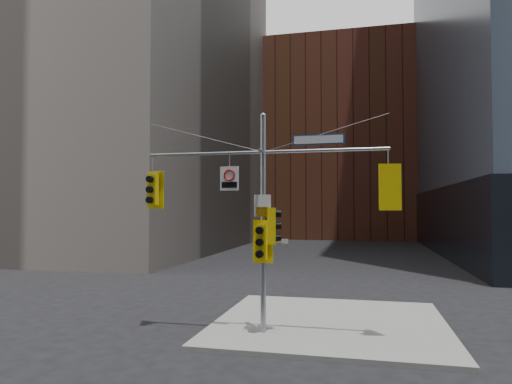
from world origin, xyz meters
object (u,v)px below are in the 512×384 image
at_px(traffic_light_east_arm, 388,187).
at_px(street_sign_blade, 318,140).
at_px(traffic_light_pole_front, 261,242).
at_px(regulatory_sign_arm, 229,178).
at_px(signal_assembly, 263,200).
at_px(traffic_light_pole_side, 273,226).
at_px(traffic_light_west_arm, 153,190).

relative_size(traffic_light_east_arm, street_sign_blade, 0.86).
distance_m(traffic_light_east_arm, traffic_light_pole_front, 4.31).
xyz_separation_m(street_sign_blade, regulatory_sign_arm, (-2.96, -0.02, -1.17)).
xyz_separation_m(signal_assembly, traffic_light_pole_side, (0.33, 0.02, -0.83)).
bearing_deg(traffic_light_east_arm, traffic_light_pole_front, -6.75).
height_order(signal_assembly, traffic_light_pole_side, signal_assembly).
relative_size(traffic_light_west_arm, traffic_light_east_arm, 0.93).
height_order(traffic_light_west_arm, traffic_light_pole_side, traffic_light_west_arm).
bearing_deg(street_sign_blade, traffic_light_pole_side, -179.45).
bearing_deg(regulatory_sign_arm, traffic_light_pole_front, -9.87).
xyz_separation_m(traffic_light_east_arm, traffic_light_pole_front, (-3.94, -0.27, -1.71)).
height_order(traffic_light_east_arm, traffic_light_pole_side, traffic_light_east_arm).
relative_size(traffic_light_west_arm, street_sign_blade, 0.80).
xyz_separation_m(signal_assembly, traffic_light_west_arm, (-3.92, 0.01, 0.38)).
xyz_separation_m(traffic_light_west_arm, street_sign_blade, (5.72, -0.01, 1.55)).
xyz_separation_m(signal_assembly, street_sign_blade, (1.81, 0.00, 1.93)).
height_order(signal_assembly, traffic_light_east_arm, signal_assembly).
bearing_deg(street_sign_blade, traffic_light_west_arm, -179.06).
height_order(traffic_light_pole_side, traffic_light_pole_front, traffic_light_pole_side).
relative_size(signal_assembly, traffic_light_pole_side, 6.82).
distance_m(traffic_light_pole_front, regulatory_sign_arm, 2.40).
bearing_deg(traffic_light_pole_side, traffic_light_west_arm, 79.97).
height_order(traffic_light_west_arm, traffic_light_east_arm, traffic_light_east_arm).
relative_size(traffic_light_west_arm, regulatory_sign_arm, 1.65).
height_order(street_sign_blade, regulatory_sign_arm, street_sign_blade).
distance_m(traffic_light_pole_side, traffic_light_pole_front, 0.66).
xyz_separation_m(traffic_light_west_arm, traffic_light_pole_front, (3.92, -0.28, -1.71)).
distance_m(traffic_light_west_arm, traffic_light_pole_side, 4.41).
bearing_deg(street_sign_blade, traffic_light_pole_front, -170.48).
relative_size(traffic_light_pole_front, street_sign_blade, 0.84).
relative_size(traffic_light_pole_front, regulatory_sign_arm, 1.73).
relative_size(signal_assembly, street_sign_blade, 4.84).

